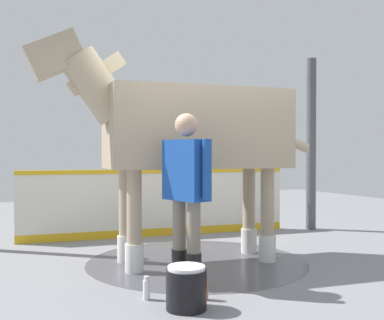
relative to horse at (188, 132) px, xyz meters
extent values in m
cube|color=gray|center=(0.11, -0.03, -1.53)|extent=(16.00, 16.00, 0.02)
cylinder|color=#4C4C54|center=(0.11, -0.02, -1.52)|extent=(2.58, 2.58, 0.00)
cube|color=silver|center=(0.36, 1.77, -1.04)|extent=(4.13, 0.63, 0.97)
cube|color=gold|center=(0.36, 1.77, -0.52)|extent=(4.13, 0.66, 0.06)
cube|color=gold|center=(0.36, 1.77, -1.46)|extent=(4.13, 0.64, 0.12)
cylinder|color=#4C4C51|center=(2.88, 1.22, -0.10)|extent=(0.16, 0.16, 2.85)
cube|color=tan|center=(0.11, -0.02, 0.04)|extent=(2.19, 1.19, 0.91)
cylinder|color=tan|center=(-0.71, -0.15, -0.97)|extent=(0.16, 0.16, 1.10)
cylinder|color=silver|center=(-0.71, -0.15, -1.37)|extent=(0.20, 0.20, 0.31)
cylinder|color=tan|center=(-0.64, 0.34, -0.97)|extent=(0.16, 0.16, 1.10)
cylinder|color=silver|center=(-0.64, 0.34, -1.37)|extent=(0.20, 0.20, 0.31)
cylinder|color=tan|center=(0.86, -0.37, -0.97)|extent=(0.16, 0.16, 1.10)
cylinder|color=silver|center=(0.86, -0.37, -1.37)|extent=(0.20, 0.20, 0.31)
cylinder|color=tan|center=(0.93, 0.12, -0.97)|extent=(0.16, 0.16, 1.10)
cylinder|color=silver|center=(0.93, 0.12, -1.37)|extent=(0.20, 0.20, 0.31)
cylinder|color=tan|center=(-1.04, 0.14, 0.48)|extent=(0.82, 0.51, 0.85)
cube|color=#C6B793|center=(-1.04, 0.14, 0.62)|extent=(0.65, 0.15, 0.52)
cube|color=tan|center=(-1.47, 0.20, 0.79)|extent=(0.68, 0.37, 0.56)
cylinder|color=#C6B793|center=(1.24, -0.17, -0.06)|extent=(0.71, 0.21, 0.35)
cylinder|color=black|center=(-0.45, -0.73, -1.36)|extent=(0.15, 0.15, 0.33)
cylinder|color=slate|center=(-0.45, -0.73, -0.94)|extent=(0.13, 0.13, 0.49)
cylinder|color=black|center=(-0.39, -0.94, -1.36)|extent=(0.15, 0.15, 0.33)
cylinder|color=slate|center=(-0.39, -0.94, -0.94)|extent=(0.13, 0.13, 0.49)
cube|color=#19479E|center=(-0.42, -0.84, -0.41)|extent=(0.34, 0.52, 0.58)
cylinder|color=#19479E|center=(-0.50, -0.56, -0.39)|extent=(0.09, 0.09, 0.55)
cylinder|color=#19479E|center=(-0.35, -1.12, -0.39)|extent=(0.09, 0.09, 0.55)
sphere|color=tan|center=(-0.42, -0.84, 0.03)|extent=(0.22, 0.22, 0.22)
cylinder|color=black|center=(-0.72, -1.46, -1.36)|extent=(0.34, 0.34, 0.33)
cylinder|color=white|center=(-0.72, -1.46, -1.18)|extent=(0.31, 0.31, 0.03)
cylinder|color=white|center=(-0.93, -1.08, -1.44)|extent=(0.06, 0.06, 0.17)
cylinder|color=white|center=(-0.93, -1.08, -1.33)|extent=(0.04, 0.04, 0.04)
cylinder|color=#CC5933|center=(-0.47, -1.31, -1.44)|extent=(0.07, 0.07, 0.17)
cylinder|color=black|center=(-0.47, -1.31, -1.33)|extent=(0.05, 0.05, 0.04)
camera|label=1|loc=(-2.37, -4.90, -0.23)|focal=43.86mm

